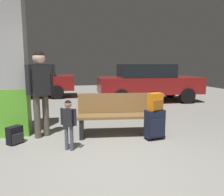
{
  "coord_description": "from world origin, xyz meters",
  "views": [
    {
      "loc": [
        -0.74,
        -2.86,
        1.5
      ],
      "look_at": [
        0.2,
        1.3,
        0.85
      ],
      "focal_mm": 35.33,
      "sensor_mm": 36.0,
      "label": 1
    }
  ],
  "objects_px": {
    "child": "(69,120)",
    "backpack_dark_floor": "(15,135)",
    "parked_car_far": "(29,80)",
    "parked_car_near": "(148,82)",
    "suitcase": "(155,124)",
    "backpack_bright": "(155,102)",
    "bench": "(116,115)",
    "structural_pillar": "(12,63)",
    "adult": "(40,85)"
  },
  "relations": [
    {
      "from": "bench",
      "to": "parked_car_near",
      "type": "distance_m",
      "value": 4.67
    },
    {
      "from": "backpack_dark_floor",
      "to": "parked_car_far",
      "type": "distance_m",
      "value": 6.36
    },
    {
      "from": "structural_pillar",
      "to": "backpack_dark_floor",
      "type": "height_order",
      "value": "structural_pillar"
    },
    {
      "from": "structural_pillar",
      "to": "suitcase",
      "type": "relative_size",
      "value": 5.1
    },
    {
      "from": "parked_car_far",
      "to": "backpack_dark_floor",
      "type": "bearing_deg",
      "value": -84.81
    },
    {
      "from": "parked_car_far",
      "to": "parked_car_near",
      "type": "xyz_separation_m",
      "value": [
        4.9,
        -2.19,
        0.0
      ]
    },
    {
      "from": "adult",
      "to": "parked_car_far",
      "type": "distance_m",
      "value": 6.07
    },
    {
      "from": "backpack_dark_floor",
      "to": "bench",
      "type": "bearing_deg",
      "value": 2.31
    },
    {
      "from": "bench",
      "to": "parked_car_far",
      "type": "xyz_separation_m",
      "value": [
        -2.57,
        6.22,
        0.36
      ]
    },
    {
      "from": "bench",
      "to": "suitcase",
      "type": "bearing_deg",
      "value": -31.72
    },
    {
      "from": "child",
      "to": "parked_car_far",
      "type": "xyz_separation_m",
      "value": [
        -1.57,
        6.85,
        0.25
      ]
    },
    {
      "from": "suitcase",
      "to": "parked_car_far",
      "type": "bearing_deg",
      "value": 116.19
    },
    {
      "from": "suitcase",
      "to": "parked_car_near",
      "type": "bearing_deg",
      "value": 69.99
    },
    {
      "from": "parked_car_far",
      "to": "parked_car_near",
      "type": "bearing_deg",
      "value": -24.04
    },
    {
      "from": "suitcase",
      "to": "backpack_bright",
      "type": "relative_size",
      "value": 1.78
    },
    {
      "from": "backpack_dark_floor",
      "to": "parked_car_near",
      "type": "height_order",
      "value": "parked_car_near"
    },
    {
      "from": "suitcase",
      "to": "bench",
      "type": "bearing_deg",
      "value": 148.28
    },
    {
      "from": "parked_car_far",
      "to": "parked_car_near",
      "type": "distance_m",
      "value": 5.37
    },
    {
      "from": "structural_pillar",
      "to": "child",
      "type": "height_order",
      "value": "structural_pillar"
    },
    {
      "from": "structural_pillar",
      "to": "suitcase",
      "type": "xyz_separation_m",
      "value": [
        2.79,
        -1.03,
        -1.21
      ]
    },
    {
      "from": "bench",
      "to": "backpack_dark_floor",
      "type": "bearing_deg",
      "value": -177.69
    },
    {
      "from": "bench",
      "to": "parked_car_near",
      "type": "height_order",
      "value": "parked_car_near"
    },
    {
      "from": "child",
      "to": "parked_car_near",
      "type": "height_order",
      "value": "parked_car_near"
    },
    {
      "from": "backpack_bright",
      "to": "child",
      "type": "relative_size",
      "value": 0.38
    },
    {
      "from": "parked_car_near",
      "to": "backpack_dark_floor",
      "type": "bearing_deg",
      "value": -136.43
    },
    {
      "from": "bench",
      "to": "backpack_dark_floor",
      "type": "relative_size",
      "value": 4.87
    },
    {
      "from": "backpack_bright",
      "to": "child",
      "type": "height_order",
      "value": "backpack_bright"
    },
    {
      "from": "child",
      "to": "parked_car_far",
      "type": "relative_size",
      "value": 0.22
    },
    {
      "from": "bench",
      "to": "backpack_dark_floor",
      "type": "xyz_separation_m",
      "value": [
        -2.0,
        -0.08,
        -0.28
      ]
    },
    {
      "from": "structural_pillar",
      "to": "child",
      "type": "bearing_deg",
      "value": -48.21
    },
    {
      "from": "adult",
      "to": "backpack_dark_floor",
      "type": "xyz_separation_m",
      "value": [
        -0.47,
        -0.32,
        -0.93
      ]
    },
    {
      "from": "backpack_bright",
      "to": "parked_car_near",
      "type": "relative_size",
      "value": 0.08
    },
    {
      "from": "parked_car_near",
      "to": "suitcase",
      "type": "bearing_deg",
      "value": -110.01
    },
    {
      "from": "child",
      "to": "adult",
      "type": "xyz_separation_m",
      "value": [
        -0.53,
        0.87,
        0.54
      ]
    },
    {
      "from": "child",
      "to": "parked_car_near",
      "type": "distance_m",
      "value": 5.74
    },
    {
      "from": "bench",
      "to": "adult",
      "type": "distance_m",
      "value": 1.68
    },
    {
      "from": "backpack_dark_floor",
      "to": "suitcase",
      "type": "bearing_deg",
      "value": -7.42
    },
    {
      "from": "structural_pillar",
      "to": "backpack_bright",
      "type": "xyz_separation_m",
      "value": [
        2.79,
        -1.03,
        -0.76
      ]
    },
    {
      "from": "child",
      "to": "backpack_dark_floor",
      "type": "height_order",
      "value": "child"
    },
    {
      "from": "suitcase",
      "to": "child",
      "type": "height_order",
      "value": "child"
    },
    {
      "from": "structural_pillar",
      "to": "bench",
      "type": "height_order",
      "value": "structural_pillar"
    },
    {
      "from": "backpack_bright",
      "to": "bench",
      "type": "bearing_deg",
      "value": 148.31
    },
    {
      "from": "bench",
      "to": "suitcase",
      "type": "distance_m",
      "value": 0.83
    },
    {
      "from": "child",
      "to": "parked_car_far",
      "type": "distance_m",
      "value": 7.03
    },
    {
      "from": "structural_pillar",
      "to": "child",
      "type": "relative_size",
      "value": 3.43
    },
    {
      "from": "bench",
      "to": "suitcase",
      "type": "xyz_separation_m",
      "value": [
        0.7,
        -0.43,
        -0.12
      ]
    },
    {
      "from": "structural_pillar",
      "to": "parked_car_near",
      "type": "relative_size",
      "value": 0.73
    },
    {
      "from": "adult",
      "to": "parked_car_far",
      "type": "xyz_separation_m",
      "value": [
        -1.05,
        5.98,
        -0.29
      ]
    },
    {
      "from": "suitcase",
      "to": "adult",
      "type": "relative_size",
      "value": 0.34
    },
    {
      "from": "backpack_bright",
      "to": "child",
      "type": "distance_m",
      "value": 1.73
    }
  ]
}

